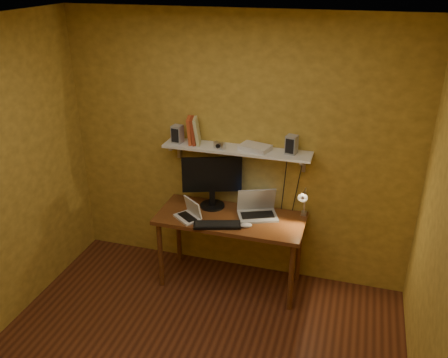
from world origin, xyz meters
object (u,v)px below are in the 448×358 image
(mouse, at_px, (246,225))
(desk, at_px, (231,225))
(netbook, at_px, (190,213))
(desk_lamp, at_px, (304,200))
(keyboard, at_px, (217,225))
(router, at_px, (255,147))
(laptop, at_px, (257,208))
(monitor, at_px, (212,179))
(speaker_right, at_px, (292,145))
(wall_shelf, at_px, (237,150))
(speaker_left, at_px, (177,134))
(shelf_camera, at_px, (219,145))

(mouse, bearing_deg, desk, 127.17)
(netbook, height_order, mouse, netbook)
(desk, height_order, desk_lamp, desk_lamp)
(desk, xyz_separation_m, keyboard, (-0.07, -0.20, 0.10))
(mouse, bearing_deg, router, 77.29)
(laptop, bearing_deg, monitor, 151.87)
(keyboard, height_order, desk_lamp, desk_lamp)
(mouse, relative_size, speaker_right, 0.64)
(laptop, xyz_separation_m, desk_lamp, (0.43, 0.02, 0.14))
(laptop, distance_m, keyboard, 0.44)
(wall_shelf, bearing_deg, router, 2.84)
(keyboard, xyz_separation_m, speaker_left, (-0.51, 0.39, 0.70))
(desk, relative_size, speaker_right, 8.18)
(monitor, relative_size, shelf_camera, 4.85)
(mouse, bearing_deg, keyboard, 177.12)
(laptop, height_order, speaker_left, speaker_left)
(speaker_right, bearing_deg, shelf_camera, -161.62)
(desk_lamp, bearing_deg, netbook, -166.12)
(speaker_right, distance_m, router, 0.34)
(keyboard, bearing_deg, router, 42.06)
(speaker_left, bearing_deg, wall_shelf, 8.60)
(desk, distance_m, monitor, 0.47)
(desk, xyz_separation_m, netbook, (-0.36, -0.13, 0.14))
(desk_lamp, bearing_deg, speaker_right, 153.16)
(monitor, xyz_separation_m, router, (0.40, 0.05, 0.36))
(monitor, bearing_deg, desk, -52.93)
(netbook, bearing_deg, desk_lamp, 51.13)
(desk, relative_size, shelf_camera, 12.25)
(speaker_left, distance_m, shelf_camera, 0.44)
(laptop, bearing_deg, shelf_camera, 153.82)
(mouse, bearing_deg, laptop, 65.49)
(speaker_left, distance_m, router, 0.76)
(desk_lamp, bearing_deg, wall_shelf, 174.12)
(mouse, distance_m, desk_lamp, 0.57)
(netbook, xyz_separation_m, shelf_camera, (0.21, 0.26, 0.61))
(mouse, bearing_deg, speaker_left, 141.58)
(laptop, xyz_separation_m, netbook, (-0.59, -0.23, -0.02))
(wall_shelf, distance_m, laptop, 0.59)
(laptop, distance_m, shelf_camera, 0.70)
(netbook, bearing_deg, speaker_left, 162.48)
(wall_shelf, relative_size, netbook, 4.67)
(desk, distance_m, netbook, 0.41)
(router, bearing_deg, speaker_right, 0.20)
(monitor, relative_size, mouse, 5.09)
(desk_lamp, bearing_deg, monitor, 178.27)
(mouse, distance_m, speaker_left, 1.09)
(monitor, distance_m, desk_lamp, 0.90)
(speaker_right, distance_m, shelf_camera, 0.66)
(desk_lamp, relative_size, speaker_left, 2.21)
(keyboard, height_order, mouse, mouse)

